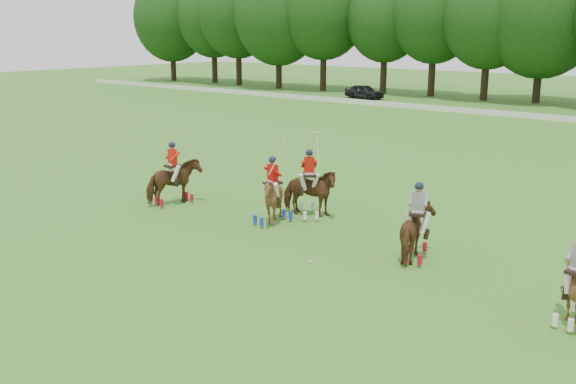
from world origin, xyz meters
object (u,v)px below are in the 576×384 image
Objects in this scene: car_left at (364,92)px; polo_red_b at (309,192)px; polo_ball at (310,261)px; polo_red_a at (173,182)px; polo_red_c at (273,200)px; polo_stripe_a at (417,232)px.

polo_red_b is (21.03, -36.33, 0.20)m from car_left.
polo_ball is (2.94, -3.77, -0.86)m from polo_red_b.
polo_red_a is 27.18× the size of polo_ball.
polo_ball is (3.37, -2.28, -0.82)m from polo_red_c.
polo_red_c is at bearing 179.06° from polo_stripe_a.
polo_red_b is at bearing 21.60° from polo_red_a.
polo_red_c is (4.59, 0.50, -0.04)m from polo_red_a.
car_left is 41.53m from polo_red_a.
polo_red_a is at bearing -173.76° from polo_red_c.
polo_red_b is 4.85m from polo_ball.
polo_ball is at bearing -52.01° from polo_red_b.
polo_red_c is 32.44× the size of polo_ball.
polo_red_c is (20.60, -37.82, 0.16)m from car_left.
polo_red_a is 8.20m from polo_ball.
car_left is at bearing 120.06° from polo_red_b.
car_left is at bearing 112.67° from polo_red_a.
polo_red_a is 4.62m from polo_red_c.
polo_red_b reaches higher than polo_stripe_a.
car_left is 43.06m from polo_red_c.
car_left is at bearing 120.87° from polo_ball.
polo_red_c is at bearing 145.96° from polo_ball.
polo_ball is (7.96, -1.78, -0.86)m from polo_red_a.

